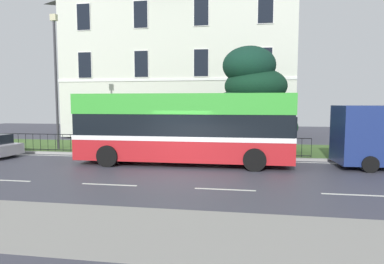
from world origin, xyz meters
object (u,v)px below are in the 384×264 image
(georgian_townhouse, at_px, (182,52))
(litter_bin, at_px, (186,142))
(street_lamp_post, at_px, (56,74))
(evergreen_tree, at_px, (251,105))
(single_decker_bus, at_px, (183,127))

(georgian_townhouse, bearing_deg, litter_bin, -78.22)
(street_lamp_post, bearing_deg, georgian_townhouse, 63.42)
(georgian_townhouse, relative_size, evergreen_tree, 3.14)
(evergreen_tree, bearing_deg, litter_bin, -151.80)
(evergreen_tree, height_order, litter_bin, evergreen_tree)
(litter_bin, bearing_deg, georgian_townhouse, 101.78)
(georgian_townhouse, bearing_deg, single_decker_bus, -79.04)
(georgian_townhouse, xyz_separation_m, evergreen_tree, (5.79, -9.30, -4.53))
(single_decker_bus, bearing_deg, evergreen_tree, 53.76)
(street_lamp_post, bearing_deg, single_decker_bus, -19.76)
(evergreen_tree, height_order, single_decker_bus, evergreen_tree)
(street_lamp_post, xyz_separation_m, litter_bin, (7.72, -0.38, -3.80))
(georgian_townhouse, relative_size, single_decker_bus, 1.89)
(georgian_townhouse, xyz_separation_m, single_decker_bus, (2.65, -13.67, -5.52))
(evergreen_tree, relative_size, litter_bin, 5.16)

